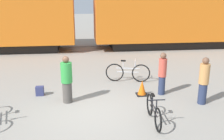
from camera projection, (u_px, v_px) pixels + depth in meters
name	position (u px, v px, depth m)	size (l,w,h in m)	color
ground_plane	(92.00, 113.00, 8.13)	(80.00, 80.00, 0.00)	gray
freight_train	(84.00, 4.00, 16.56)	(27.86, 2.95, 5.52)	black
rail_near	(86.00, 51.00, 16.70)	(39.86, 0.07, 0.01)	#4C4238
rail_far	(85.00, 47.00, 18.06)	(39.86, 0.07, 0.01)	#4C4238
bicycle_silver	(128.00, 72.00, 10.89)	(1.82, 0.52, 0.95)	black
bicycle_black	(154.00, 111.00, 7.44)	(0.46, 1.66, 0.82)	black
person_in_tan	(204.00, 81.00, 8.60)	(0.33, 0.33, 1.60)	#283351
person_in_red	(162.00, 73.00, 9.41)	(0.29, 0.29, 1.56)	#283351
person_in_green	(67.00, 80.00, 8.71)	(0.38, 0.38, 1.61)	#514C47
backpack	(40.00, 91.00, 9.47)	(0.28, 0.20, 0.34)	navy
traffic_cone	(142.00, 88.00, 9.49)	(0.40, 0.40, 0.55)	black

